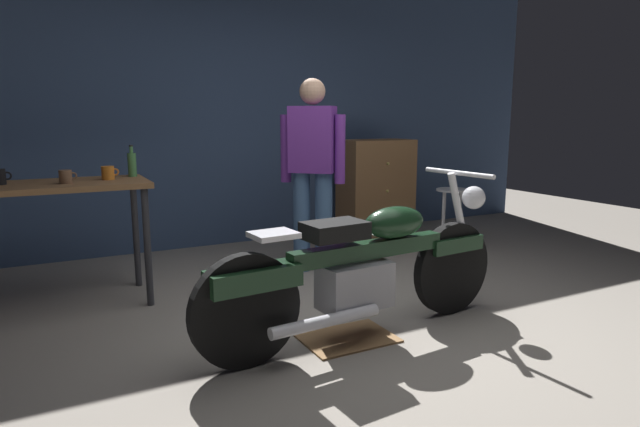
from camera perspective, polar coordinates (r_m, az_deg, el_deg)
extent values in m
plane|color=gray|center=(3.56, 5.97, -12.10)|extent=(12.00, 12.00, 0.00)
cube|color=#384C70|center=(5.84, -9.36, 12.08)|extent=(8.00, 0.12, 3.10)
cube|color=brown|center=(4.16, -26.88, 2.64)|extent=(1.30, 0.64, 0.04)
cylinder|color=#2D2D33|center=(4.03, -17.88, -3.48)|extent=(0.05, 0.05, 0.86)
cylinder|color=#2D2D33|center=(4.53, -19.00, -2.05)|extent=(0.05, 0.05, 0.86)
cylinder|color=black|center=(3.83, 13.86, -5.69)|extent=(0.64, 0.12, 0.64)
cylinder|color=black|center=(2.96, -7.92, -10.24)|extent=(0.64, 0.12, 0.64)
cube|color=black|center=(3.78, 13.97, -3.12)|extent=(0.45, 0.18, 0.10)
cube|color=black|center=(2.92, -7.10, -6.84)|extent=(0.53, 0.22, 0.12)
cube|color=gray|center=(3.30, 3.74, -7.63)|extent=(0.46, 0.28, 0.28)
cube|color=black|center=(3.30, 5.19, -3.85)|extent=(1.10, 0.19, 0.10)
ellipsoid|color=black|center=(3.39, 7.93, -0.93)|extent=(0.46, 0.26, 0.20)
cube|color=black|center=(3.12, 1.58, -1.79)|extent=(0.38, 0.27, 0.10)
cube|color=silver|center=(2.92, -4.98, -2.28)|extent=(0.26, 0.22, 0.03)
cylinder|color=silver|center=(3.79, 14.70, -0.74)|extent=(0.27, 0.07, 0.68)
cylinder|color=silver|center=(3.72, 14.51, 4.20)|extent=(0.08, 0.60, 0.03)
sphere|color=silver|center=(3.86, 16.03, 1.64)|extent=(0.16, 0.16, 0.16)
cylinder|color=silver|center=(3.07, 0.63, -11.38)|extent=(0.70, 0.13, 0.07)
cylinder|color=#446694|center=(4.67, 0.40, -1.00)|extent=(0.15, 0.15, 0.88)
cylinder|color=#446694|center=(4.72, -1.96, -0.88)|extent=(0.15, 0.15, 0.88)
cube|color=#72339E|center=(4.61, -0.81, 7.88)|extent=(0.43, 0.42, 0.56)
cylinder|color=#72339E|center=(4.55, 2.13, 6.84)|extent=(0.09, 0.09, 0.58)
cylinder|color=#72339E|center=(4.68, -3.66, 6.91)|extent=(0.09, 0.09, 0.58)
sphere|color=tan|center=(4.61, -0.82, 12.85)|extent=(0.22, 0.22, 0.22)
cylinder|color=#B2B2B7|center=(5.52, 13.92, 2.45)|extent=(0.32, 0.32, 0.02)
cylinder|color=#B2B2B7|center=(5.65, 14.63, -0.71)|extent=(0.02, 0.02, 0.62)
cylinder|color=#B2B2B7|center=(5.65, 13.05, -0.62)|extent=(0.02, 0.02, 0.62)
cylinder|color=#B2B2B7|center=(5.50, 12.92, -0.91)|extent=(0.02, 0.02, 0.62)
cylinder|color=#B2B2B7|center=(5.49, 14.54, -1.00)|extent=(0.02, 0.02, 0.62)
cube|color=brown|center=(6.09, 5.96, 2.64)|extent=(0.80, 0.44, 1.10)
sphere|color=tan|center=(5.87, 7.25, 5.28)|extent=(0.04, 0.04, 0.04)
sphere|color=tan|center=(5.90, 7.18, 2.38)|extent=(0.04, 0.04, 0.04)
sphere|color=tan|center=(5.95, 7.12, -0.49)|extent=(0.04, 0.04, 0.04)
cube|color=olive|center=(3.40, 2.96, -13.10)|extent=(0.56, 0.40, 0.01)
torus|color=black|center=(4.20, -30.34, 3.48)|extent=(0.06, 0.01, 0.06)
cylinder|color=orange|center=(4.20, -21.64, 4.03)|extent=(0.09, 0.09, 0.10)
torus|color=orange|center=(4.20, -20.96, 4.15)|extent=(0.05, 0.01, 0.05)
cylinder|color=brown|center=(4.06, -25.46, 3.55)|extent=(0.08, 0.08, 0.09)
torus|color=brown|center=(4.07, -24.79, 3.66)|extent=(0.05, 0.01, 0.05)
cylinder|color=#4C8C4C|center=(4.35, -19.37, 4.91)|extent=(0.06, 0.06, 0.18)
cylinder|color=#4C8C4C|center=(4.34, -19.46, 6.42)|extent=(0.03, 0.03, 0.05)
cylinder|color=black|center=(4.34, -19.48, 6.82)|extent=(0.03, 0.03, 0.01)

